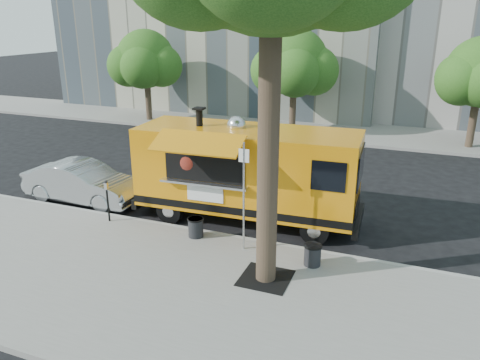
# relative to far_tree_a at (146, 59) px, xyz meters

# --- Properties ---
(ground) EXTENTS (120.00, 120.00, 0.00)m
(ground) POSITION_rel_far_tree_a_xyz_m (10.00, -12.30, -3.78)
(ground) COLOR black
(ground) RESTS_ON ground
(sidewalk) EXTENTS (60.00, 6.00, 0.15)m
(sidewalk) POSITION_rel_far_tree_a_xyz_m (10.00, -16.30, -3.70)
(sidewalk) COLOR gray
(sidewalk) RESTS_ON ground
(curb) EXTENTS (60.00, 0.14, 0.16)m
(curb) POSITION_rel_far_tree_a_xyz_m (10.00, -13.23, -3.70)
(curb) COLOR #999993
(curb) RESTS_ON ground
(far_sidewalk) EXTENTS (60.00, 5.00, 0.15)m
(far_sidewalk) POSITION_rel_far_tree_a_xyz_m (10.00, 1.20, -3.70)
(far_sidewalk) COLOR gray
(far_sidewalk) RESTS_ON ground
(tree_well) EXTENTS (1.20, 1.20, 0.02)m
(tree_well) POSITION_rel_far_tree_a_xyz_m (12.60, -15.10, -3.62)
(tree_well) COLOR black
(tree_well) RESTS_ON sidewalk
(far_tree_a) EXTENTS (3.42, 3.42, 5.36)m
(far_tree_a) POSITION_rel_far_tree_a_xyz_m (0.00, 0.00, 0.00)
(far_tree_a) COLOR #33261C
(far_tree_a) RESTS_ON far_sidewalk
(far_tree_b) EXTENTS (3.60, 3.60, 5.50)m
(far_tree_b) POSITION_rel_far_tree_a_xyz_m (9.00, 0.40, 0.06)
(far_tree_b) COLOR #33261C
(far_tree_b) RESTS_ON far_sidewalk
(sign_post) EXTENTS (0.28, 0.06, 3.00)m
(sign_post) POSITION_rel_far_tree_a_xyz_m (11.55, -13.85, -1.93)
(sign_post) COLOR silver
(sign_post) RESTS_ON sidewalk
(parking_meter) EXTENTS (0.11, 0.11, 1.33)m
(parking_meter) POSITION_rel_far_tree_a_xyz_m (7.00, -13.65, -2.79)
(parking_meter) COLOR black
(parking_meter) RESTS_ON sidewalk
(food_truck) EXTENTS (7.19, 3.54, 3.50)m
(food_truck) POSITION_rel_far_tree_a_xyz_m (10.81, -11.73, -2.13)
(food_truck) COLOR orange
(food_truck) RESTS_ON ground
(sedan) EXTENTS (4.28, 1.52, 1.41)m
(sedan) POSITION_rel_far_tree_a_xyz_m (4.96, -12.30, -3.07)
(sedan) COLOR #9FA1A6
(sedan) RESTS_ON ground
(trash_bin_left) EXTENTS (0.47, 0.47, 0.56)m
(trash_bin_left) POSITION_rel_far_tree_a_xyz_m (9.99, -13.65, -3.32)
(trash_bin_left) COLOR black
(trash_bin_left) RESTS_ON sidewalk
(trash_bin_right) EXTENTS (0.46, 0.46, 0.56)m
(trash_bin_right) POSITION_rel_far_tree_a_xyz_m (13.50, -14.04, -3.33)
(trash_bin_right) COLOR black
(trash_bin_right) RESTS_ON sidewalk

